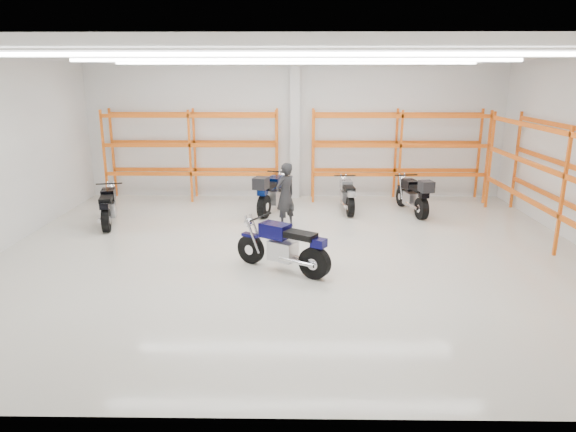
{
  "coord_description": "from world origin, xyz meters",
  "views": [
    {
      "loc": [
        0.02,
        -11.41,
        4.09
      ],
      "look_at": [
        -0.16,
        0.5,
        0.79
      ],
      "focal_mm": 32.0,
      "sensor_mm": 36.0,
      "label": 1
    }
  ],
  "objects_px": {
    "motorcycle_main": "(286,248)",
    "motorcycle_back_a": "(108,208)",
    "standing_man": "(285,196)",
    "motorcycle_back_b": "(271,194)",
    "motorcycle_back_c": "(347,196)",
    "structural_column": "(295,131)",
    "motorcycle_back_d": "(414,196)"
  },
  "relations": [
    {
      "from": "motorcycle_main",
      "to": "motorcycle_back_b",
      "type": "height_order",
      "value": "motorcycle_back_b"
    },
    {
      "from": "motorcycle_back_c",
      "to": "structural_column",
      "type": "relative_size",
      "value": 0.46
    },
    {
      "from": "structural_column",
      "to": "motorcycle_back_c",
      "type": "bearing_deg",
      "value": -49.1
    },
    {
      "from": "motorcycle_back_d",
      "to": "standing_man",
      "type": "relative_size",
      "value": 1.27
    },
    {
      "from": "motorcycle_back_a",
      "to": "motorcycle_back_b",
      "type": "relative_size",
      "value": 0.9
    },
    {
      "from": "motorcycle_back_d",
      "to": "motorcycle_back_c",
      "type": "bearing_deg",
      "value": 170.25
    },
    {
      "from": "motorcycle_main",
      "to": "standing_man",
      "type": "bearing_deg",
      "value": 91.23
    },
    {
      "from": "motorcycle_main",
      "to": "structural_column",
      "type": "height_order",
      "value": "structural_column"
    },
    {
      "from": "motorcycle_main",
      "to": "motorcycle_back_b",
      "type": "xyz_separation_m",
      "value": [
        -0.54,
        4.82,
        0.07
      ]
    },
    {
      "from": "motorcycle_main",
      "to": "motorcycle_back_d",
      "type": "bearing_deg",
      "value": 51.49
    },
    {
      "from": "motorcycle_main",
      "to": "motorcycle_back_b",
      "type": "distance_m",
      "value": 4.85
    },
    {
      "from": "motorcycle_back_a",
      "to": "motorcycle_back_b",
      "type": "distance_m",
      "value": 4.68
    },
    {
      "from": "motorcycle_back_d",
      "to": "structural_column",
      "type": "relative_size",
      "value": 0.51
    },
    {
      "from": "standing_man",
      "to": "motorcycle_main",
      "type": "bearing_deg",
      "value": 46.38
    },
    {
      "from": "motorcycle_back_d",
      "to": "structural_column",
      "type": "bearing_deg",
      "value": 148.48
    },
    {
      "from": "motorcycle_back_c",
      "to": "motorcycle_back_d",
      "type": "height_order",
      "value": "motorcycle_back_d"
    },
    {
      "from": "motorcycle_back_b",
      "to": "structural_column",
      "type": "xyz_separation_m",
      "value": [
        0.72,
        2.11,
        1.65
      ]
    },
    {
      "from": "standing_man",
      "to": "motorcycle_back_b",
      "type": "bearing_deg",
      "value": -117.76
    },
    {
      "from": "motorcycle_main",
      "to": "motorcycle_back_c",
      "type": "height_order",
      "value": "motorcycle_main"
    },
    {
      "from": "motorcycle_main",
      "to": "motorcycle_back_d",
      "type": "distance_m",
      "value": 6.05
    },
    {
      "from": "structural_column",
      "to": "motorcycle_main",
      "type": "bearing_deg",
      "value": -91.5
    },
    {
      "from": "motorcycle_main",
      "to": "motorcycle_back_a",
      "type": "relative_size",
      "value": 0.95
    },
    {
      "from": "motorcycle_back_a",
      "to": "standing_man",
      "type": "distance_m",
      "value": 4.96
    },
    {
      "from": "motorcycle_back_b",
      "to": "motorcycle_back_c",
      "type": "bearing_deg",
      "value": 6.2
    },
    {
      "from": "motorcycle_main",
      "to": "standing_man",
      "type": "height_order",
      "value": "standing_man"
    },
    {
      "from": "motorcycle_main",
      "to": "structural_column",
      "type": "relative_size",
      "value": 0.45
    },
    {
      "from": "motorcycle_back_d",
      "to": "standing_man",
      "type": "bearing_deg",
      "value": -159.54
    },
    {
      "from": "motorcycle_back_b",
      "to": "standing_man",
      "type": "height_order",
      "value": "standing_man"
    },
    {
      "from": "motorcycle_back_d",
      "to": "motorcycle_back_a",
      "type": "bearing_deg",
      "value": -171.68
    },
    {
      "from": "standing_man",
      "to": "structural_column",
      "type": "height_order",
      "value": "structural_column"
    },
    {
      "from": "motorcycle_back_d",
      "to": "standing_man",
      "type": "distance_m",
      "value": 4.11
    },
    {
      "from": "motorcycle_back_c",
      "to": "motorcycle_back_d",
      "type": "bearing_deg",
      "value": -9.75
    }
  ]
}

